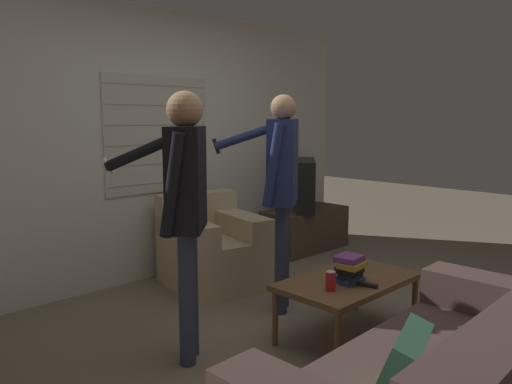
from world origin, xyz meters
The scene contains 12 objects.
ground_plane centered at (0.00, 0.00, 0.00)m, with size 16.00×16.00×0.00m, color #7F705B.
wall_back centered at (0.00, 2.03, 1.28)m, with size 5.20×0.08×2.55m.
armchair_beige centered at (0.22, 1.43, 0.34)m, with size 0.93×1.00×0.82m.
coffee_table centered at (0.19, -0.11, 0.38)m, with size 1.01×0.59×0.42m.
tv_stand centered at (1.79, 1.63, 0.24)m, with size 1.03×0.49×0.49m.
tv centered at (1.79, 1.64, 0.77)m, with size 0.78×0.71×0.57m.
person_left_standing centered at (-0.81, 0.40, 1.07)m, with size 0.48×0.79×1.68m.
person_right_standing centered at (0.22, 0.57, 1.08)m, with size 0.53×0.86×1.70m.
book_stack centered at (0.11, -0.17, 0.52)m, with size 0.21×0.19×0.19m.
soda_can centered at (-0.10, -0.17, 0.48)m, with size 0.07×0.07×0.13m.
spare_remote centered at (0.14, -0.30, 0.43)m, with size 0.08×0.14×0.02m.
floor_fan centered at (0.90, 1.42, 0.22)m, with size 0.35×0.20×0.43m.
Camera 1 is at (-2.59, -2.04, 1.52)m, focal length 35.00 mm.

